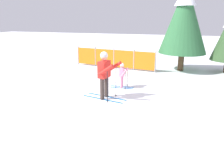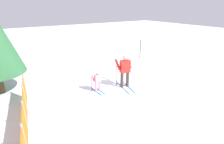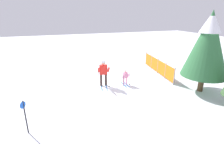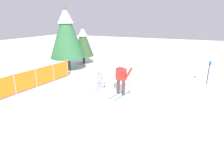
% 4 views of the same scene
% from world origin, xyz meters
% --- Properties ---
extents(ground_plane, '(60.00, 60.00, 0.00)m').
position_xyz_m(ground_plane, '(0.00, 0.00, 0.00)').
color(ground_plane, white).
extents(skier_adult, '(1.68, 0.83, 1.74)m').
position_xyz_m(skier_adult, '(-0.11, -0.08, 1.04)').
color(skier_adult, '#1966B2').
rests_on(skier_adult, ground_plane).
extents(skier_child, '(1.00, 0.52, 1.06)m').
position_xyz_m(skier_child, '(0.19, 1.31, 0.61)').
color(skier_child, '#1966B2').
rests_on(skier_child, ground_plane).
extents(safety_fence, '(4.87, 0.75, 1.18)m').
position_xyz_m(safety_fence, '(-1.13, 4.66, 0.59)').
color(safety_fence, gray).
rests_on(safety_fence, ground_plane).
extents(conifer_near, '(2.53, 2.53, 4.70)m').
position_xyz_m(conifer_near, '(2.59, 5.23, 2.90)').
color(conifer_near, '#4C3823').
rests_on(conifer_near, ground_plane).
extents(trail_marker, '(0.25, 0.17, 1.42)m').
position_xyz_m(trail_marker, '(3.43, -4.28, 0.88)').
color(trail_marker, black).
rests_on(trail_marker, ground_plane).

